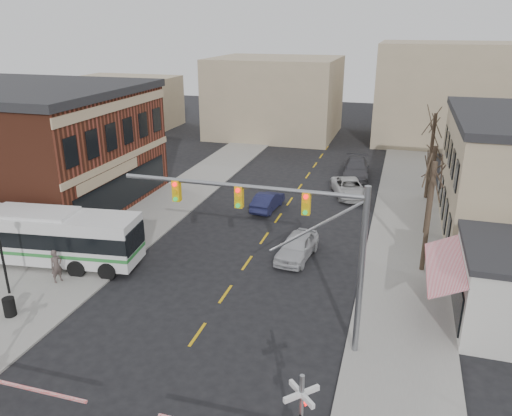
{
  "coord_description": "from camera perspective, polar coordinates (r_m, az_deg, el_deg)",
  "views": [
    {
      "loc": [
        8.55,
        -16.83,
        14.18
      ],
      "look_at": [
        0.39,
        10.67,
        3.5
      ],
      "focal_mm": 35.0,
      "sensor_mm": 36.0,
      "label": 1
    }
  ],
  "objects": [
    {
      "name": "tree_east_c",
      "position": [
        44.16,
        19.31,
        5.56
      ],
      "size": [
        0.28,
        0.28,
        7.2
      ],
      "color": "#382B21",
      "rests_on": "sidewalk_east"
    },
    {
      "name": "pedestrian_far",
      "position": [
        34.21,
        -21.11,
        -3.82
      ],
      "size": [
        0.87,
        0.97,
        1.63
      ],
      "primitive_type": "imported",
      "rotation": [
        0.0,
        0.0,
        1.18
      ],
      "color": "#35385C",
      "rests_on": "sidewalk_west"
    },
    {
      "name": "pedestrian_near",
      "position": [
        30.91,
        -21.84,
        -6.19
      ],
      "size": [
        0.71,
        0.84,
        1.97
      ],
      "primitive_type": "imported",
      "rotation": [
        0.0,
        0.0,
        1.19
      ],
      "color": "#4F433F",
      "rests_on": "sidewalk_west"
    },
    {
      "name": "tree_east_b",
      "position": [
        36.57,
        19.28,
        1.88
      ],
      "size": [
        0.28,
        0.28,
        6.3
      ],
      "color": "#382B21",
      "rests_on": "sidewalk_east"
    },
    {
      "name": "traffic_signal_mast",
      "position": [
        21.75,
        4.35,
        -2.31
      ],
      "size": [
        11.14,
        0.3,
        8.0
      ],
      "color": "gray",
      "rests_on": "ground"
    },
    {
      "name": "transit_bus",
      "position": [
        33.63,
        -23.82,
        -2.88
      ],
      "size": [
        13.2,
        4.4,
        3.33
      ],
      "color": "silver",
      "rests_on": "ground"
    },
    {
      "name": "sidewalk_east",
      "position": [
        39.46,
        16.78,
        -1.46
      ],
      "size": [
        5.0,
        60.0,
        0.12
      ],
      "primitive_type": "cube",
      "color": "gray",
      "rests_on": "ground"
    },
    {
      "name": "tree_east_a",
      "position": [
        30.81,
        19.09,
        -1.05
      ],
      "size": [
        0.28,
        0.28,
        6.75
      ],
      "color": "#382B21",
      "rests_on": "sidewalk_east"
    },
    {
      "name": "sidewalk_west",
      "position": [
        43.38,
        -9.05,
        1.16
      ],
      "size": [
        5.0,
        60.0,
        0.12
      ],
      "primitive_type": "cube",
      "color": "gray",
      "rests_on": "ground"
    },
    {
      "name": "car_c",
      "position": [
        43.98,
        10.61,
        2.27
      ],
      "size": [
        4.13,
        5.87,
        1.49
      ],
      "primitive_type": "imported",
      "rotation": [
        0.0,
        0.0,
        0.34
      ],
      "color": "#B2B2B2",
      "rests_on": "ground"
    },
    {
      "name": "car_a",
      "position": [
        32.0,
        4.71,
        -4.38
      ],
      "size": [
        2.38,
        4.84,
        1.59
      ],
      "primitive_type": "imported",
      "rotation": [
        0.0,
        0.0,
        -0.11
      ],
      "color": "#B4B5B9",
      "rests_on": "ground"
    },
    {
      "name": "car_d",
      "position": [
        49.7,
        11.37,
        4.45
      ],
      "size": [
        2.84,
        6.03,
        1.7
      ],
      "primitive_type": "imported",
      "rotation": [
        0.0,
        0.0,
        0.08
      ],
      "color": "#3E3D42",
      "rests_on": "ground"
    },
    {
      "name": "trash_bin",
      "position": [
        28.74,
        -26.35,
        -10.1
      ],
      "size": [
        0.6,
        0.6,
        0.99
      ],
      "primitive_type": "cylinder",
      "color": "black",
      "rests_on": "sidewalk_west"
    },
    {
      "name": "ground",
      "position": [
        23.62,
        -8.67,
        -16.76
      ],
      "size": [
        160.0,
        160.0,
        0.0
      ],
      "primitive_type": "plane",
      "color": "black",
      "rests_on": "ground"
    },
    {
      "name": "car_b",
      "position": [
        40.12,
        1.35,
        0.81
      ],
      "size": [
        1.88,
        4.47,
        1.44
      ],
      "primitive_type": "imported",
      "rotation": [
        0.0,
        0.0,
        3.06
      ],
      "color": "#171939",
      "rests_on": "ground"
    }
  ]
}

